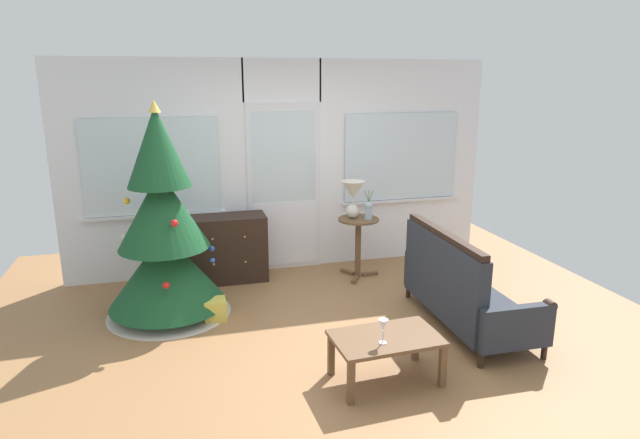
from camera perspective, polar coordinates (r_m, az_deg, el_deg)
ground_plane at (r=5.12m, az=1.09°, el=-12.47°), size 6.76×6.76×0.00m
back_wall_with_door at (r=6.66m, az=-3.87°, el=5.54°), size 5.20×0.14×2.55m
christmas_tree at (r=5.58m, az=-16.00°, el=-1.98°), size 1.24×1.24×2.14m
dresser_cabinet at (r=6.49m, az=-9.65°, el=-2.98°), size 0.90×0.45×0.78m
settee_sofa at (r=5.40m, az=14.40°, el=-7.08°), size 0.75×1.66×0.96m
side_table at (r=6.46m, az=4.02°, el=-1.72°), size 0.50×0.48×0.73m
table_lamp at (r=6.35m, az=3.47°, el=2.65°), size 0.28×0.28×0.44m
flower_vase at (r=6.35m, az=5.10°, el=1.06°), size 0.11×0.10×0.35m
coffee_table at (r=4.40m, az=6.95°, el=-12.68°), size 0.87×0.56×0.38m
wine_glass at (r=4.20m, az=6.64°, el=-11.01°), size 0.08×0.08×0.20m
gift_box at (r=5.56m, az=-10.92°, el=-9.24°), size 0.22×0.20×0.22m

